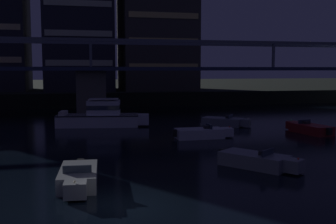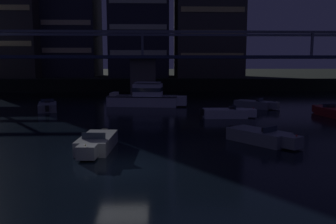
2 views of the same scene
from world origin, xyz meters
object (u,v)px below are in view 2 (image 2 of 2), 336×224
speedboat_mid_right (333,112)px  speedboat_far_center (227,113)px  cabin_cruiser_near_left (146,97)px  tower_west_tall (73,12)px  speedboat_far_left (48,106)px  speedboat_mid_left (96,143)px  speedboat_mid_center (255,104)px  tower_central (140,18)px  speedboat_far_right (261,137)px  river_bridge (143,65)px  tower_east_tall (207,24)px

speedboat_mid_right → speedboat_far_center: bearing=-178.2°
cabin_cruiser_near_left → tower_west_tall: bearing=115.6°
speedboat_far_left → speedboat_far_center: same height
speedboat_mid_left → speedboat_mid_center: 23.38m
speedboat_mid_left → tower_west_tall: bearing=103.6°
tower_west_tall → cabin_cruiser_near_left: bearing=-64.4°
cabin_cruiser_near_left → speedboat_mid_right: bearing=-25.5°
cabin_cruiser_near_left → speedboat_mid_left: bearing=-96.6°
speedboat_mid_left → speedboat_far_left: same height
tower_central → speedboat_mid_right: size_ratio=4.39×
tower_central → speedboat_far_center: (9.50, -38.29, -13.11)m
tower_west_tall → cabin_cruiser_near_left: 36.97m
speedboat_mid_left → speedboat_far_center: size_ratio=1.01×
speedboat_far_right → speedboat_mid_left: bearing=-172.1°
river_bridge → speedboat_mid_left: 32.44m
speedboat_far_left → speedboat_far_right: same height
speedboat_mid_center → speedboat_far_center: bearing=-124.5°
tower_east_tall → speedboat_far_right: size_ratio=4.35×
speedboat_mid_center → speedboat_far_left: same height
tower_east_tall → speedboat_mid_left: bearing=-105.7°
speedboat_far_left → river_bridge: bearing=56.6°
river_bridge → tower_central: bearing=93.7°
river_bridge → tower_west_tall: bearing=126.2°
tower_west_tall → speedboat_mid_right: 53.32m
tower_central → river_bridge: bearing=-86.3°
tower_central → speedboat_mid_right: bearing=-62.6°
speedboat_far_left → speedboat_far_center: bearing=-17.1°
speedboat_mid_center → tower_west_tall: bearing=129.1°
tower_east_tall → cabin_cruiser_near_left: (-11.24, -27.93, -11.18)m
tower_west_tall → tower_east_tall: 26.40m
tower_east_tall → speedboat_far_left: size_ratio=3.93×
cabin_cruiser_near_left → speedboat_far_left: cabin_cruiser_near_left is taller
speedboat_mid_right → tower_west_tall: bearing=129.7°
tower_west_tall → speedboat_far_right: (22.68, -50.21, -14.32)m
river_bridge → speedboat_mid_center: (12.79, -13.86, -4.16)m
speedboat_mid_right → speedboat_far_left: bearing=169.5°
speedboat_mid_left → speedboat_far_left: 19.07m
tower_east_tall → speedboat_mid_left: size_ratio=3.90×
tower_east_tall → speedboat_far_center: bearing=-95.4°
tower_central → cabin_cruiser_near_left: (1.74, -29.41, -12.48)m
speedboat_far_left → speedboat_far_right: bearing=-41.3°
speedboat_mid_center → speedboat_mid_right: size_ratio=0.89×
speedboat_far_left → speedboat_far_center: size_ratio=1.00×
speedboat_mid_left → speedboat_far_right: same height
speedboat_mid_right → tower_central: bearing=117.4°
speedboat_far_left → tower_east_tall: bearing=55.4°
speedboat_far_left → speedboat_far_center: 18.92m
tower_east_tall → speedboat_far_center: size_ratio=3.92×
tower_central → speedboat_far_center: size_ratio=4.42×
speedboat_mid_right → river_bridge: bearing=132.8°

